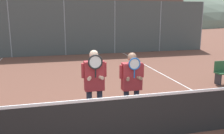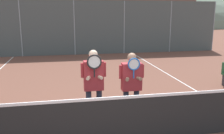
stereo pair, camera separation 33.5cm
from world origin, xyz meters
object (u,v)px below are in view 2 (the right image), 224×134
object	(u,v)px
car_left_of_center	(73,35)
player_leftmost	(94,81)
car_far_left	(1,37)
player_center_left	(132,82)
car_center	(138,34)

from	to	relation	value
car_left_of_center	player_leftmost	bearing A→B (deg)	-90.30
player_leftmost	car_far_left	bearing A→B (deg)	110.37
player_center_left	car_far_left	size ratio (longest dim) A/B	0.37
car_far_left	player_leftmost	bearing A→B (deg)	-69.63
player_center_left	car_far_left	distance (m)	14.85
player_center_left	player_leftmost	bearing A→B (deg)	176.77
player_center_left	car_left_of_center	bearing A→B (deg)	93.49
car_far_left	car_center	bearing A→B (deg)	-0.73
car_far_left	car_center	xyz separation A→B (m)	(10.18, -0.13, 0.04)
car_far_left	car_center	world-z (taller)	car_center
player_leftmost	car_center	distance (m)	14.39
car_center	player_leftmost	bearing A→B (deg)	-110.95
player_leftmost	car_center	size ratio (longest dim) A/B	0.40
player_leftmost	car_far_left	world-z (taller)	player_leftmost
player_leftmost	player_center_left	bearing A→B (deg)	-3.23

